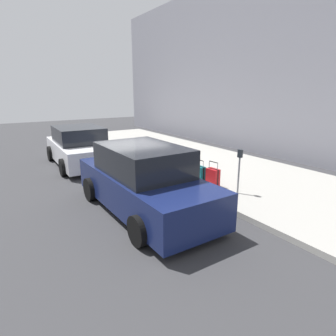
{
  "coord_description": "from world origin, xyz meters",
  "views": [
    {
      "loc": [
        -10.24,
        4.84,
        2.97
      ],
      "look_at": [
        -2.79,
        0.0,
        0.51
      ],
      "focal_mm": 30.06,
      "sensor_mm": 36.0,
      "label": 1
    }
  ],
  "objects_px": {
    "suitcase_red_0": "(213,178)",
    "parked_car_navy_0": "(143,181)",
    "suitcase_silver_5": "(163,158)",
    "suitcase_navy_4": "(170,160)",
    "bollard_post": "(144,153)",
    "parked_car_white_1": "(80,147)",
    "parking_meter": "(239,165)",
    "suitcase_olive_3": "(178,166)",
    "fire_hydrant": "(153,152)",
    "suitcase_black_2": "(189,168)",
    "suitcase_teal_1": "(199,174)"
  },
  "relations": [
    {
      "from": "suitcase_silver_5",
      "to": "fire_hydrant",
      "type": "bearing_deg",
      "value": -2.35
    },
    {
      "from": "suitcase_teal_1",
      "to": "bollard_post",
      "type": "xyz_separation_m",
      "value": [
        3.46,
        0.09,
        0.06
      ]
    },
    {
      "from": "suitcase_olive_3",
      "to": "parked_car_navy_0",
      "type": "xyz_separation_m",
      "value": [
        -1.84,
        2.34,
        0.35
      ]
    },
    {
      "from": "suitcase_olive_3",
      "to": "parking_meter",
      "type": "relative_size",
      "value": 0.67
    },
    {
      "from": "suitcase_black_2",
      "to": "parked_car_white_1",
      "type": "relative_size",
      "value": 0.21
    },
    {
      "from": "suitcase_teal_1",
      "to": "parked_car_white_1",
      "type": "bearing_deg",
      "value": 25.89
    },
    {
      "from": "suitcase_navy_4",
      "to": "parked_car_white_1",
      "type": "relative_size",
      "value": 0.22
    },
    {
      "from": "suitcase_navy_4",
      "to": "parking_meter",
      "type": "height_order",
      "value": "parking_meter"
    },
    {
      "from": "suitcase_silver_5",
      "to": "suitcase_navy_4",
      "type": "bearing_deg",
      "value": 176.35
    },
    {
      "from": "parked_car_white_1",
      "to": "suitcase_navy_4",
      "type": "bearing_deg",
      "value": -143.48
    },
    {
      "from": "parking_meter",
      "to": "parked_car_white_1",
      "type": "relative_size",
      "value": 0.29
    },
    {
      "from": "suitcase_black_2",
      "to": "suitcase_silver_5",
      "type": "distance_m",
      "value": 1.64
    },
    {
      "from": "suitcase_red_0",
      "to": "suitcase_black_2",
      "type": "distance_m",
      "value": 1.1
    },
    {
      "from": "suitcase_black_2",
      "to": "suitcase_olive_3",
      "type": "height_order",
      "value": "suitcase_black_2"
    },
    {
      "from": "fire_hydrant",
      "to": "parking_meter",
      "type": "xyz_separation_m",
      "value": [
        -4.35,
        -0.25,
        0.39
      ]
    },
    {
      "from": "suitcase_olive_3",
      "to": "suitcase_black_2",
      "type": "bearing_deg",
      "value": -174.48
    },
    {
      "from": "fire_hydrant",
      "to": "bollard_post",
      "type": "distance_m",
      "value": 0.51
    },
    {
      "from": "suitcase_olive_3",
      "to": "parking_meter",
      "type": "height_order",
      "value": "parking_meter"
    },
    {
      "from": "suitcase_navy_4",
      "to": "parked_car_navy_0",
      "type": "height_order",
      "value": "parked_car_navy_0"
    },
    {
      "from": "suitcase_silver_5",
      "to": "parking_meter",
      "type": "relative_size",
      "value": 0.57
    },
    {
      "from": "suitcase_olive_3",
      "to": "suitcase_red_0",
      "type": "bearing_deg",
      "value": -176.08
    },
    {
      "from": "suitcase_red_0",
      "to": "fire_hydrant",
      "type": "distance_m",
      "value": 3.51
    },
    {
      "from": "suitcase_silver_5",
      "to": "parked_car_white_1",
      "type": "relative_size",
      "value": 0.17
    },
    {
      "from": "suitcase_navy_4",
      "to": "bollard_post",
      "type": "distance_m",
      "value": 1.78
    },
    {
      "from": "suitcase_black_2",
      "to": "parked_car_navy_0",
      "type": "height_order",
      "value": "parked_car_navy_0"
    },
    {
      "from": "suitcase_red_0",
      "to": "suitcase_teal_1",
      "type": "xyz_separation_m",
      "value": [
        0.53,
        0.11,
        -0.01
      ]
    },
    {
      "from": "suitcase_olive_3",
      "to": "parked_car_white_1",
      "type": "distance_m",
      "value": 4.38
    },
    {
      "from": "bollard_post",
      "to": "suitcase_black_2",
      "type": "bearing_deg",
      "value": -177.18
    },
    {
      "from": "suitcase_red_0",
      "to": "parked_car_navy_0",
      "type": "xyz_separation_m",
      "value": [
        -0.15,
        2.46,
        0.37
      ]
    },
    {
      "from": "parking_meter",
      "to": "parked_car_white_1",
      "type": "height_order",
      "value": "parked_car_white_1"
    },
    {
      "from": "suitcase_teal_1",
      "to": "suitcase_navy_4",
      "type": "bearing_deg",
      "value": 0.3
    },
    {
      "from": "suitcase_teal_1",
      "to": "fire_hydrant",
      "type": "distance_m",
      "value": 2.99
    },
    {
      "from": "suitcase_teal_1",
      "to": "suitcase_silver_5",
      "type": "xyz_separation_m",
      "value": [
        2.21,
        -0.02,
        0.07
      ]
    },
    {
      "from": "suitcase_teal_1",
      "to": "suitcase_silver_5",
      "type": "relative_size",
      "value": 1.03
    },
    {
      "from": "parked_car_navy_0",
      "to": "parked_car_white_1",
      "type": "distance_m",
      "value": 5.52
    },
    {
      "from": "suitcase_red_0",
      "to": "parked_car_white_1",
      "type": "height_order",
      "value": "parked_car_white_1"
    },
    {
      "from": "suitcase_olive_3",
      "to": "suitcase_silver_5",
      "type": "bearing_deg",
      "value": -1.78
    },
    {
      "from": "bollard_post",
      "to": "parked_car_white_1",
      "type": "distance_m",
      "value": 2.66
    },
    {
      "from": "suitcase_red_0",
      "to": "suitcase_teal_1",
      "type": "distance_m",
      "value": 0.54
    },
    {
      "from": "suitcase_navy_4",
      "to": "parked_car_white_1",
      "type": "bearing_deg",
      "value": 36.52
    },
    {
      "from": "fire_hydrant",
      "to": "bollard_post",
      "type": "relative_size",
      "value": 1.28
    },
    {
      "from": "suitcase_teal_1",
      "to": "suitcase_navy_4",
      "type": "height_order",
      "value": "suitcase_navy_4"
    },
    {
      "from": "parked_car_navy_0",
      "to": "suitcase_teal_1",
      "type": "bearing_deg",
      "value": -73.92
    },
    {
      "from": "suitcase_olive_3",
      "to": "fire_hydrant",
      "type": "height_order",
      "value": "fire_hydrant"
    },
    {
      "from": "suitcase_teal_1",
      "to": "suitcase_olive_3",
      "type": "distance_m",
      "value": 1.16
    },
    {
      "from": "fire_hydrant",
      "to": "bollard_post",
      "type": "bearing_deg",
      "value": 17.51
    },
    {
      "from": "suitcase_red_0",
      "to": "parking_meter",
      "type": "distance_m",
      "value": 1.02
    },
    {
      "from": "bollard_post",
      "to": "suitcase_red_0",
      "type": "bearing_deg",
      "value": -177.11
    },
    {
      "from": "parked_car_navy_0",
      "to": "parked_car_white_1",
      "type": "bearing_deg",
      "value": 0.0
    },
    {
      "from": "suitcase_olive_3",
      "to": "parked_car_white_1",
      "type": "height_order",
      "value": "parked_car_white_1"
    }
  ]
}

